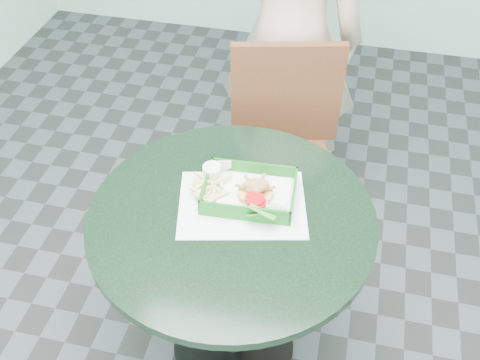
% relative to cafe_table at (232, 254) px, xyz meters
% --- Properties ---
extents(floor, '(4.00, 5.00, 0.02)m').
position_rel_cafe_table_xyz_m(floor, '(0.00, 0.00, -0.58)').
color(floor, '#303335').
rests_on(floor, ground).
extents(cafe_table, '(0.89, 0.89, 0.75)m').
position_rel_cafe_table_xyz_m(cafe_table, '(0.00, 0.00, 0.00)').
color(cafe_table, black).
rests_on(cafe_table, floor).
extents(dining_chair, '(0.46, 0.46, 0.93)m').
position_rel_cafe_table_xyz_m(dining_chair, '(0.04, 0.66, -0.05)').
color(dining_chair, '#3B261A').
rests_on(dining_chair, floor).
extents(diner_person, '(0.72, 0.49, 1.93)m').
position_rel_cafe_table_xyz_m(diner_person, '(0.01, 0.97, 0.39)').
color(diner_person, tan).
rests_on(diner_person, floor).
extents(placemat, '(0.45, 0.38, 0.00)m').
position_rel_cafe_table_xyz_m(placemat, '(0.02, 0.05, 0.17)').
color(placemat, white).
rests_on(placemat, cafe_table).
extents(food_basket, '(0.28, 0.21, 0.06)m').
position_rel_cafe_table_xyz_m(food_basket, '(0.04, 0.08, 0.19)').
color(food_basket, '#105812').
rests_on(food_basket, placemat).
extents(crab_sandwich, '(0.11, 0.11, 0.07)m').
position_rel_cafe_table_xyz_m(crab_sandwich, '(0.06, 0.08, 0.22)').
color(crab_sandwich, gold).
rests_on(crab_sandwich, food_basket).
extents(fries_pile, '(0.12, 0.13, 0.04)m').
position_rel_cafe_table_xyz_m(fries_pile, '(-0.08, 0.08, 0.21)').
color(fries_pile, '#DDCE73').
rests_on(fries_pile, food_basket).
extents(sauce_ramekin, '(0.06, 0.06, 0.03)m').
position_rel_cafe_table_xyz_m(sauce_ramekin, '(-0.09, 0.14, 0.22)').
color(sauce_ramekin, silver).
rests_on(sauce_ramekin, food_basket).
extents(garnish_cup, '(0.11, 0.10, 0.04)m').
position_rel_cafe_table_xyz_m(garnish_cup, '(0.07, 0.01, 0.21)').
color(garnish_cup, white).
rests_on(garnish_cup, food_basket).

